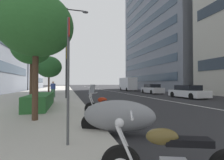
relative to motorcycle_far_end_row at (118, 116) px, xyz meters
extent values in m
cube|color=#B2ADA3|center=(27.83, 4.70, -0.49)|extent=(160.00, 8.77, 0.15)
cube|color=silver|center=(32.83, -7.17, -0.56)|extent=(110.00, 0.16, 0.01)
cube|color=black|center=(-2.71, -0.19, 0.14)|extent=(0.43, 0.68, 0.10)
ellipsoid|color=brown|center=(-2.59, 0.14, 0.20)|extent=(0.39, 0.52, 0.24)
cylinder|color=silver|center=(-2.47, 0.64, 0.05)|extent=(0.15, 0.31, 0.64)
cylinder|color=silver|center=(-2.34, 0.59, 0.05)|extent=(0.15, 0.31, 0.64)
cylinder|color=silver|center=(-2.43, 0.54, 0.50)|extent=(0.57, 0.25, 0.04)
sphere|color=silver|center=(-2.37, 0.71, 0.38)|extent=(0.14, 0.14, 0.14)
ellipsoid|color=gray|center=(-0.01, -0.02, 0.01)|extent=(1.69, 2.27, 0.93)
cylinder|color=black|center=(0.38, 0.74, -0.26)|extent=(0.37, 0.58, 0.60)
cylinder|color=black|center=(3.08, 0.37, -0.24)|extent=(0.49, 0.58, 0.64)
cylinder|color=silver|center=(3.08, 0.37, -0.24)|extent=(0.30, 0.33, 0.32)
cylinder|color=black|center=(2.16, -0.83, -0.24)|extent=(0.49, 0.58, 0.64)
cylinder|color=silver|center=(2.16, -0.83, -0.24)|extent=(0.30, 0.33, 0.32)
cube|color=silver|center=(2.62, -0.23, -0.26)|extent=(0.44, 0.46, 0.28)
cube|color=black|center=(2.51, -0.37, 0.16)|extent=(0.57, 0.64, 0.10)
ellipsoid|color=#991E0A|center=(2.72, -0.10, 0.22)|extent=(0.47, 0.51, 0.24)
cylinder|color=silver|center=(2.97, 0.35, 0.06)|extent=(0.23, 0.28, 0.64)
cylinder|color=silver|center=(3.09, 0.26, 0.06)|extent=(0.23, 0.28, 0.64)
cylinder|color=silver|center=(2.98, 0.24, 0.52)|extent=(0.50, 0.40, 0.04)
sphere|color=silver|center=(3.09, 0.38, 0.40)|extent=(0.14, 0.14, 0.14)
cube|color=#B2BCC6|center=(3.04, 0.32, 0.70)|extent=(0.42, 0.36, 0.44)
cylinder|color=silver|center=(2.56, -0.54, -0.37)|extent=(0.49, 0.60, 0.16)
cube|color=silver|center=(10.09, -10.86, -0.07)|extent=(4.32, 1.97, 0.68)
cube|color=black|center=(10.13, -10.86, 0.53)|extent=(2.27, 1.77, 0.53)
cylinder|color=black|center=(11.48, -9.98, -0.25)|extent=(0.63, 0.24, 0.62)
cylinder|color=black|center=(11.53, -11.67, -0.25)|extent=(0.63, 0.24, 0.62)
cylinder|color=black|center=(8.66, -10.05, -0.25)|extent=(0.63, 0.24, 0.62)
cylinder|color=black|center=(8.71, -11.75, -0.25)|extent=(0.63, 0.24, 0.62)
cube|color=#B7B7BC|center=(18.11, -11.06, -0.02)|extent=(4.21, 1.87, 0.79)
cube|color=black|center=(18.15, -11.06, 0.64)|extent=(2.15, 1.70, 0.51)
cylinder|color=black|center=(19.50, -10.24, -0.25)|extent=(0.62, 0.23, 0.62)
cylinder|color=black|center=(19.49, -11.91, -0.25)|extent=(0.62, 0.23, 0.62)
cylinder|color=black|center=(16.74, -10.21, -0.25)|extent=(0.62, 0.23, 0.62)
cylinder|color=black|center=(16.72, -11.88, -0.25)|extent=(0.62, 0.23, 0.62)
cube|color=silver|center=(28.82, -11.14, 0.93)|extent=(5.65, 2.03, 2.55)
cube|color=black|center=(26.02, -11.13, 1.49)|extent=(0.05, 1.68, 0.56)
cylinder|color=black|center=(30.75, -10.25, -0.20)|extent=(0.72, 0.26, 0.72)
cylinder|color=black|center=(30.74, -12.06, -0.20)|extent=(0.72, 0.26, 0.72)
cylinder|color=black|center=(26.91, -10.23, -0.20)|extent=(0.72, 0.26, 0.72)
cylinder|color=black|center=(26.90, -12.04, -0.20)|extent=(0.72, 0.26, 0.72)
cylinder|color=#47494C|center=(-0.83, 1.43, 1.02)|extent=(0.06, 0.06, 2.88)
cube|color=red|center=(-0.83, 1.42, 2.21)|extent=(0.32, 0.02, 0.40)
cylinder|color=#232326|center=(11.71, 1.52, 3.90)|extent=(0.18, 0.18, 8.63)
cylinder|color=#232326|center=(11.71, 0.64, 8.12)|extent=(0.10, 1.77, 0.10)
ellipsoid|color=slate|center=(11.71, -0.25, 8.04)|extent=(0.44, 0.60, 0.20)
cube|color=gold|center=(11.36, 1.52, 3.83)|extent=(0.56, 0.03, 1.10)
cube|color=gold|center=(12.06, 1.52, 3.83)|extent=(0.56, 0.03, 1.10)
cube|color=#28602D|center=(5.85, 2.95, -0.03)|extent=(4.86, 1.10, 0.76)
cylinder|color=#473323|center=(2.10, 2.62, 0.86)|extent=(0.22, 0.22, 2.54)
ellipsoid|color=#2D6B2D|center=(2.10, 2.62, 3.18)|extent=(2.81, 2.81, 2.39)
cylinder|color=#473323|center=(8.86, 4.06, 1.07)|extent=(0.22, 0.22, 2.97)
ellipsoid|color=#2D6B2D|center=(8.86, 4.06, 3.60)|extent=(2.80, 2.80, 2.38)
cylinder|color=#473323|center=(17.91, 3.71, 0.75)|extent=(0.22, 0.22, 2.32)
ellipsoid|color=#265B28|center=(17.91, 3.71, 3.11)|extent=(3.19, 3.19, 2.71)
cube|color=#3F724C|center=(13.24, 2.83, 0.00)|extent=(0.36, 0.39, 0.82)
cube|color=#33478C|center=(13.24, 2.83, 0.69)|extent=(0.42, 0.48, 0.56)
sphere|color=tan|center=(13.24, 2.83, 1.08)|extent=(0.22, 0.22, 0.22)
cube|color=slate|center=(31.84, -25.47, 16.84)|extent=(27.35, 17.62, 34.81)
cube|color=#384756|center=(31.84, -16.62, 2.22)|extent=(24.61, 0.08, 1.50)
cube|color=#384756|center=(31.84, -16.62, 5.55)|extent=(24.61, 0.08, 1.50)
cube|color=#384756|center=(31.84, -16.62, 8.87)|extent=(24.61, 0.08, 1.50)
cube|color=#384756|center=(31.84, -16.62, 12.20)|extent=(24.61, 0.08, 1.50)
cube|color=#384756|center=(31.84, -16.62, 15.53)|extent=(24.61, 0.08, 1.50)
cube|color=#384756|center=(31.84, -16.62, 18.85)|extent=(24.61, 0.08, 1.50)
cube|color=#384756|center=(20.91, 10.05, 3.32)|extent=(27.37, 0.08, 1.50)
cube|color=#384756|center=(20.91, 10.05, 7.12)|extent=(27.37, 0.08, 1.50)
cube|color=#384756|center=(20.91, 10.05, 10.92)|extent=(27.37, 0.08, 1.50)
cube|color=gray|center=(49.79, 18.52, 15.91)|extent=(24.64, 16.85, 32.95)
cube|color=#384756|center=(49.79, 10.05, 2.07)|extent=(22.18, 0.08, 1.50)
cube|color=#384756|center=(49.79, 10.05, 5.22)|extent=(22.18, 0.08, 1.50)
cube|color=#384756|center=(49.79, 10.05, 8.37)|extent=(22.18, 0.08, 1.50)
cube|color=#384756|center=(49.79, 10.05, 11.52)|extent=(22.18, 0.08, 1.50)
cube|color=#384756|center=(49.79, 10.05, 14.67)|extent=(22.18, 0.08, 1.50)
cube|color=#384756|center=(49.79, 10.05, 17.82)|extent=(22.18, 0.08, 1.50)
cube|color=#384756|center=(49.79, 10.05, 20.97)|extent=(22.18, 0.08, 1.50)
cube|color=#384756|center=(49.79, 10.05, 24.11)|extent=(22.18, 0.08, 1.50)
camera|label=1|loc=(-4.71, 1.46, 0.96)|focal=26.67mm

